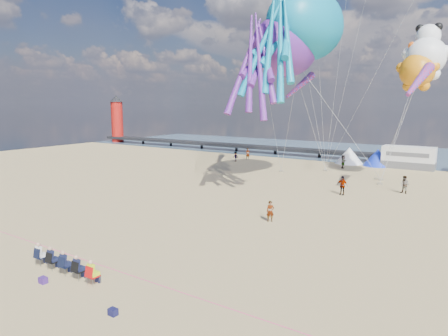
# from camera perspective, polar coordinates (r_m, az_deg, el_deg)

# --- Properties ---
(ground) EXTENTS (120.00, 120.00, 0.00)m
(ground) POSITION_cam_1_polar(r_m,az_deg,el_deg) (25.30, -4.89, -11.14)
(ground) COLOR tan
(ground) RESTS_ON ground
(water) EXTENTS (120.00, 120.00, 0.00)m
(water) POSITION_cam_1_polar(r_m,az_deg,el_deg) (75.49, 22.08, 1.91)
(water) COLOR #3C5B73
(water) RESTS_ON ground
(pier) EXTENTS (60.00, 3.00, 0.50)m
(pier) POSITION_cam_1_polar(r_m,az_deg,el_deg) (76.17, -0.78, 3.40)
(pier) COLOR black
(pier) RESTS_ON ground
(lighthouse) EXTENTS (2.60, 2.60, 9.00)m
(lighthouse) POSITION_cam_1_polar(r_m,az_deg,el_deg) (94.57, -15.01, 6.36)
(lighthouse) COLOR #A5140F
(lighthouse) RESTS_ON ground
(motorhome_0) EXTENTS (6.60, 2.50, 3.00)m
(motorhome_0) POSITION_cam_1_polar(r_m,az_deg,el_deg) (59.60, 24.86, 1.37)
(motorhome_0) COLOR silver
(motorhome_0) RESTS_ON ground
(tent_white) EXTENTS (4.00, 4.00, 2.40)m
(tent_white) POSITION_cam_1_polar(r_m,az_deg,el_deg) (61.34, 17.45, 1.73)
(tent_white) COLOR white
(tent_white) RESTS_ON ground
(tent_blue) EXTENTS (4.00, 4.00, 2.40)m
(tent_blue) POSITION_cam_1_polar(r_m,az_deg,el_deg) (60.36, 21.09, 1.41)
(tent_blue) COLOR #1933CC
(tent_blue) RESTS_ON ground
(spectator_row) EXTENTS (6.10, 0.90, 1.30)m
(spectator_row) POSITION_cam_1_polar(r_m,az_deg,el_deg) (22.81, -21.70, -12.37)
(spectator_row) COLOR black
(spectator_row) RESTS_ON ground
(cooler_purple) EXTENTS (0.40, 0.30, 0.32)m
(cooler_purple) POSITION_cam_1_polar(r_m,az_deg,el_deg) (22.33, -24.43, -14.38)
(cooler_purple) COLOR #3C1D70
(cooler_purple) RESTS_ON ground
(cooler_navy) EXTENTS (0.38, 0.28, 0.30)m
(cooler_navy) POSITION_cam_1_polar(r_m,az_deg,el_deg) (18.38, -15.58, -19.19)
(cooler_navy) COLOR #13133C
(cooler_navy) RESTS_ON ground
(rope_line) EXTENTS (34.00, 0.03, 0.03)m
(rope_line) POSITION_cam_1_polar(r_m,az_deg,el_deg) (21.90, -13.33, -14.64)
(rope_line) COLOR #F2338C
(rope_line) RESTS_ON ground
(standing_person) EXTENTS (0.69, 0.63, 1.58)m
(standing_person) POSITION_cam_1_polar(r_m,az_deg,el_deg) (30.23, 6.63, -6.17)
(standing_person) COLOR tan
(standing_person) RESTS_ON ground
(beachgoer_1) EXTENTS (1.00, 0.81, 1.77)m
(beachgoer_1) POSITION_cam_1_polar(r_m,az_deg,el_deg) (42.91, 24.40, -2.20)
(beachgoer_1) COLOR #7F6659
(beachgoer_1) RESTS_ON ground
(beachgoer_2) EXTENTS (0.76, 0.61, 1.48)m
(beachgoer_2) POSITION_cam_1_polar(r_m,az_deg,el_deg) (60.65, 1.66, 1.63)
(beachgoer_2) COLOR #7F6659
(beachgoer_2) RESTS_ON ground
(beachgoer_3) EXTENTS (1.27, 0.83, 1.85)m
(beachgoer_3) POSITION_cam_1_polar(r_m,az_deg,el_deg) (40.25, 16.53, -2.40)
(beachgoer_3) COLOR #7F6659
(beachgoer_3) RESTS_ON ground
(beachgoer_4) EXTENTS (0.53, 1.09, 1.80)m
(beachgoer_4) POSITION_cam_1_polar(r_m,az_deg,el_deg) (56.71, 16.65, 0.87)
(beachgoer_4) COLOR #7F6659
(beachgoer_4) RESTS_ON ground
(beachgoer_5) EXTENTS (1.40, 1.63, 1.77)m
(beachgoer_5) POSITION_cam_1_polar(r_m,az_deg,el_deg) (63.18, 3.42, 2.06)
(beachgoer_5) COLOR #7F6659
(beachgoer_5) RESTS_ON ground
(sandbag_a) EXTENTS (0.50, 0.35, 0.22)m
(sandbag_a) POSITION_cam_1_polar(r_m,az_deg,el_deg) (51.84, 8.15, -0.47)
(sandbag_a) COLOR gray
(sandbag_a) RESTS_ON ground
(sandbag_b) EXTENTS (0.50, 0.35, 0.22)m
(sandbag_b) POSITION_cam_1_polar(r_m,az_deg,el_deg) (49.25, 21.52, -1.55)
(sandbag_b) COLOR gray
(sandbag_b) RESTS_ON ground
(sandbag_c) EXTENTS (0.50, 0.35, 0.22)m
(sandbag_c) POSITION_cam_1_polar(r_m,az_deg,el_deg) (46.57, 21.37, -2.13)
(sandbag_c) COLOR gray
(sandbag_c) RESTS_ON ground
(sandbag_d) EXTENTS (0.50, 0.35, 0.22)m
(sandbag_d) POSITION_cam_1_polar(r_m,az_deg,el_deg) (49.73, 20.96, -1.41)
(sandbag_d) COLOR gray
(sandbag_d) RESTS_ON ground
(sandbag_e) EXTENTS (0.50, 0.35, 0.22)m
(sandbag_e) POSITION_cam_1_polar(r_m,az_deg,el_deg) (53.68, 14.28, -0.33)
(sandbag_e) COLOR gray
(sandbag_e) RESTS_ON ground
(kite_octopus_teal) EXTENTS (6.25, 12.58, 13.92)m
(kite_octopus_teal) POSITION_cam_1_polar(r_m,az_deg,el_deg) (44.38, 11.55, 19.39)
(kite_octopus_teal) COLOR #0B83A7
(kite_octopus_purple) EXTENTS (8.94, 12.10, 12.71)m
(kite_octopus_purple) POSITION_cam_1_polar(r_m,az_deg,el_deg) (42.96, 8.76, 16.75)
(kite_octopus_purple) COLOR #5F2389
(kite_panda) EXTENTS (5.67, 5.42, 7.09)m
(kite_panda) POSITION_cam_1_polar(r_m,az_deg,el_deg) (49.24, 26.88, 13.95)
(kite_panda) COLOR white
(kite_teddy_orange) EXTENTS (5.67, 5.53, 6.22)m
(kite_teddy_orange) POSITION_cam_1_polar(r_m,az_deg,el_deg) (48.13, 25.88, 12.38)
(kite_teddy_orange) COLOR orange
(windsock_left) EXTENTS (4.09, 7.83, 8.02)m
(windsock_left) POSITION_cam_1_polar(r_m,az_deg,el_deg) (51.24, 5.26, 16.34)
(windsock_left) COLOR red
(windsock_mid) EXTENTS (1.89, 6.32, 6.25)m
(windsock_mid) POSITION_cam_1_polar(r_m,az_deg,el_deg) (40.34, 26.08, 11.18)
(windsock_mid) COLOR red
(windsock_right) EXTENTS (1.98, 5.68, 5.61)m
(windsock_right) POSITION_cam_1_polar(r_m,az_deg,el_deg) (47.96, 10.77, 11.48)
(windsock_right) COLOR red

